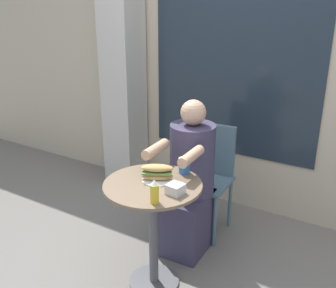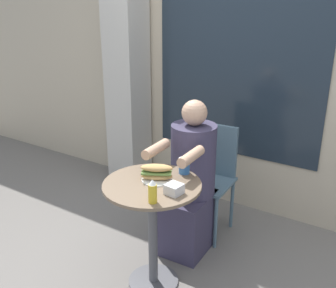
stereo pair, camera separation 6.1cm
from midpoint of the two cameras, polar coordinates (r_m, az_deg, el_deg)
The scene contains 10 objects.
ground_plane at distance 2.82m, azimuth -1.45°, elevation -19.35°, with size 8.00×8.00×0.00m, color slate.
storefront_wall at distance 3.37m, azimuth 11.55°, elevation 13.26°, with size 8.00×0.09×2.80m.
lattice_pillar at distance 3.74m, azimuth -5.52°, elevation 11.19°, with size 0.32×0.32×2.40m.
cafe_table at distance 2.51m, azimuth -1.56°, elevation -10.00°, with size 0.61×0.61×0.74m.
diner_chair at distance 3.16m, azimuth 6.84°, elevation -3.59°, with size 0.40×0.40×0.87m.
seated_diner at distance 2.88m, azimuth 3.86°, elevation -6.37°, with size 0.34×0.59×1.15m.
sandwich_on_plate at distance 2.43m, azimuth -0.96°, elevation -4.25°, with size 0.21×0.19×0.11m.
drink_cup at distance 2.52m, azimuth 3.08°, elevation -3.17°, with size 0.07×0.07×0.10m.
napkin_box at distance 2.28m, azimuth 1.66°, elevation -6.55°, with size 0.10×0.10×0.06m.
condiment_bottle at distance 2.17m, azimuth -1.44°, elevation -6.90°, with size 0.05×0.05×0.14m.
Camera 2 is at (1.25, -1.76, 1.81)m, focal length 42.00 mm.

